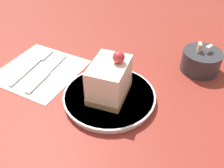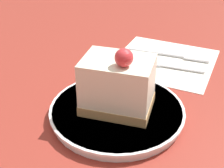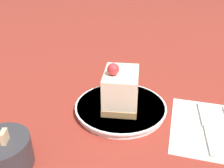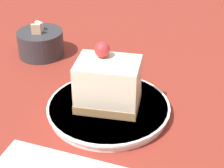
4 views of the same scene
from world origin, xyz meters
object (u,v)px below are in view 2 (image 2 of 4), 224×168
at_px(knife, 152,63).
at_px(plate, 116,113).
at_px(fork, 175,55).
at_px(cake_slice, 117,85).

bearing_deg(knife, plate, -4.12).
bearing_deg(fork, plate, -11.90).
height_order(plate, cake_slice, cake_slice).
xyz_separation_m(cake_slice, fork, (-0.25, 0.03, -0.05)).
bearing_deg(cake_slice, plate, -53.22).
xyz_separation_m(plate, knife, (-0.19, -0.00, -0.00)).
bearing_deg(plate, knife, -179.77).
relative_size(plate, fork, 1.19).
distance_m(plate, knife, 0.19).
height_order(fork, knife, same).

